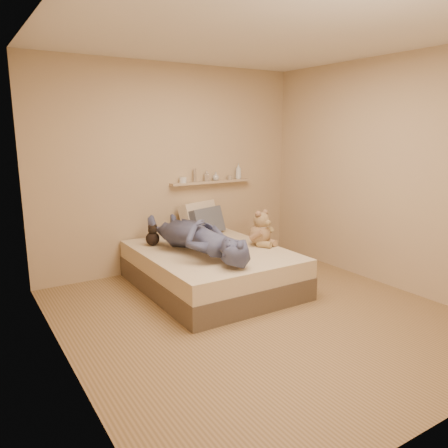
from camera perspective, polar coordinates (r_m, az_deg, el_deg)
room at (r=4.06m, az=4.91°, el=5.27°), size 3.80×3.80×3.80m
bed at (r=5.05m, az=-1.70°, el=-5.83°), size 1.50×1.90×0.45m
game_console at (r=4.41m, az=0.52°, el=-3.54°), size 0.17×0.10×0.05m
teddy_bear at (r=5.14m, az=4.86°, el=-0.90°), size 0.34×0.35×0.42m
dark_plush at (r=5.20m, az=-9.31°, el=-1.62°), size 0.16×0.16×0.25m
pillow_cream at (r=5.79m, az=-3.27°, el=0.86°), size 0.61×0.43×0.43m
pillow_grey at (r=5.69m, az=-2.27°, el=0.36°), size 0.55×0.38×0.37m
person at (r=4.80m, az=-3.61°, el=-1.54°), size 0.71×1.69×0.40m
wall_shelf at (r=5.90m, az=-1.63°, el=5.52°), size 1.20×0.12×0.03m
shelf_bottles at (r=5.95m, az=-0.80°, el=6.44°), size 0.97×0.12×0.22m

